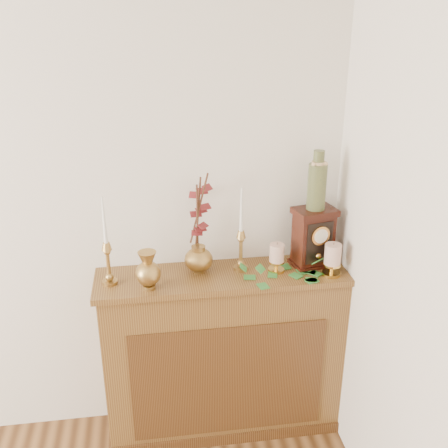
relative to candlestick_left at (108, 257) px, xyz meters
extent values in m
cube|color=brown|center=(0.54, 0.03, -0.62)|extent=(1.20, 0.30, 0.90)
cube|color=#563618|center=(0.54, -0.13, -0.67)|extent=(0.96, 0.01, 0.63)
cube|color=brown|center=(0.54, 0.03, -0.16)|extent=(1.24, 0.34, 0.03)
cube|color=#563618|center=(0.54, 0.03, -1.04)|extent=(1.23, 0.33, 0.06)
cylinder|color=#AC8A45|center=(0.00, 0.00, -0.13)|extent=(0.07, 0.07, 0.02)
sphere|color=#AC8A45|center=(0.00, 0.00, -0.10)|extent=(0.04, 0.04, 0.04)
cylinder|color=#AC8A45|center=(0.00, 0.00, -0.04)|extent=(0.02, 0.02, 0.13)
sphere|color=#AC8A45|center=(0.00, 0.00, 0.02)|extent=(0.03, 0.03, 0.03)
cone|color=#AC8A45|center=(0.00, 0.00, 0.05)|extent=(0.05, 0.05, 0.04)
cone|color=white|center=(0.00, 0.00, 0.18)|extent=(0.02, 0.02, 0.22)
cylinder|color=#AC8A45|center=(0.63, 0.05, -0.13)|extent=(0.07, 0.07, 0.02)
sphere|color=#AC8A45|center=(0.63, 0.05, -0.11)|extent=(0.04, 0.04, 0.04)
cylinder|color=#AC8A45|center=(0.63, 0.05, -0.04)|extent=(0.02, 0.02, 0.12)
sphere|color=#AC8A45|center=(0.63, 0.05, 0.02)|extent=(0.03, 0.03, 0.03)
cone|color=#AC8A45|center=(0.63, 0.05, 0.05)|extent=(0.05, 0.05, 0.04)
cone|color=white|center=(0.63, 0.05, 0.17)|extent=(0.02, 0.02, 0.22)
cylinder|color=#AC8A45|center=(0.18, -0.07, -0.13)|extent=(0.06, 0.06, 0.02)
sphere|color=#AC8A45|center=(0.18, -0.07, -0.06)|extent=(0.12, 0.12, 0.12)
cone|color=#AC8A45|center=(0.18, -0.07, 0.02)|extent=(0.08, 0.08, 0.06)
cylinder|color=#AC8A45|center=(0.42, 0.06, -0.14)|extent=(0.06, 0.06, 0.01)
ellipsoid|color=#AC8A45|center=(0.42, 0.06, -0.08)|extent=(0.14, 0.14, 0.12)
cylinder|color=#AC8A45|center=(0.42, 0.06, -0.02)|extent=(0.07, 0.07, 0.02)
cylinder|color=#472819|center=(0.42, 0.07, 0.15)|extent=(0.02, 0.09, 0.33)
cylinder|color=#472819|center=(0.43, 0.07, 0.17)|extent=(0.03, 0.07, 0.36)
cylinder|color=#472819|center=(0.43, 0.07, 0.18)|extent=(0.09, 0.10, 0.38)
cylinder|color=gold|center=(0.80, 0.01, -0.13)|extent=(0.08, 0.08, 0.01)
cylinder|color=gold|center=(0.80, 0.01, -0.11)|extent=(0.02, 0.02, 0.04)
cylinder|color=gold|center=(0.80, 0.01, -0.09)|extent=(0.07, 0.07, 0.01)
cylinder|color=beige|center=(0.80, 0.01, -0.04)|extent=(0.07, 0.07, 0.09)
cylinder|color=#472819|center=(0.80, 0.01, 0.01)|extent=(0.00, 0.00, 0.01)
cylinder|color=gold|center=(1.05, -0.07, -0.13)|extent=(0.09, 0.09, 0.02)
cylinder|color=gold|center=(1.05, -0.07, -0.11)|extent=(0.02, 0.02, 0.04)
cylinder|color=gold|center=(1.05, -0.07, -0.08)|extent=(0.08, 0.08, 0.01)
cylinder|color=beige|center=(1.05, -0.07, -0.03)|extent=(0.08, 0.08, 0.10)
cylinder|color=#472819|center=(1.05, -0.07, 0.03)|extent=(0.00, 0.00, 0.01)
cube|color=#2E772D|center=(0.58, 0.02, -0.14)|extent=(0.06, 0.06, 0.00)
cube|color=#2E772D|center=(0.96, 0.04, -0.14)|extent=(0.07, 0.07, 0.00)
cube|color=#2E772D|center=(0.94, 0.02, -0.14)|extent=(0.06, 0.07, 0.00)
cube|color=#2E772D|center=(0.71, -0.05, -0.14)|extent=(0.07, 0.07, 0.00)
cube|color=#2E772D|center=(0.92, 0.02, -0.14)|extent=(0.07, 0.07, 0.00)
cube|color=#2E772D|center=(0.85, 0.02, -0.14)|extent=(0.07, 0.07, 0.00)
cube|color=#2E772D|center=(0.75, 0.04, -0.14)|extent=(0.06, 0.07, 0.00)
cube|color=#2E772D|center=(0.94, -0.07, -0.14)|extent=(0.07, 0.07, 0.00)
cube|color=#2E772D|center=(0.99, -0.04, -0.14)|extent=(0.07, 0.07, 0.00)
cube|color=#2E772D|center=(0.87, -0.01, -0.14)|extent=(0.07, 0.06, 0.00)
cube|color=#2E772D|center=(0.62, -0.04, -0.08)|extent=(0.04, 0.06, 0.03)
cube|color=#2E772D|center=(0.69, -0.10, -0.06)|extent=(0.06, 0.06, 0.03)
cube|color=#2E772D|center=(0.98, -0.05, -0.07)|extent=(0.04, 0.06, 0.03)
cube|color=#37130B|center=(0.99, 0.05, -0.13)|extent=(0.22, 0.18, 0.02)
cube|color=#37130B|center=(0.99, 0.05, 0.00)|extent=(0.20, 0.15, 0.26)
cube|color=#37130B|center=(0.99, 0.05, 0.14)|extent=(0.22, 0.18, 0.03)
cube|color=black|center=(1.00, -0.01, 0.00)|extent=(0.14, 0.04, 0.21)
cylinder|color=#C9873B|center=(1.00, -0.01, 0.04)|extent=(0.10, 0.03, 0.10)
cylinder|color=silver|center=(1.00, -0.01, 0.04)|extent=(0.07, 0.02, 0.07)
sphere|color=#C9873B|center=(1.00, 0.00, -0.07)|extent=(0.03, 0.03, 0.03)
cylinder|color=#1C382D|center=(0.99, 0.05, 0.27)|extent=(0.09, 0.09, 0.22)
cylinder|color=#1C382D|center=(0.99, 0.05, 0.41)|extent=(0.05, 0.05, 0.07)
cylinder|color=tan|center=(0.99, 0.05, 0.38)|extent=(0.06, 0.06, 0.02)
camera|label=1|loc=(0.21, -2.20, 1.06)|focal=42.00mm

